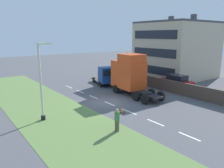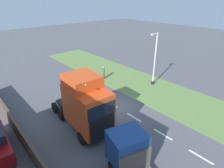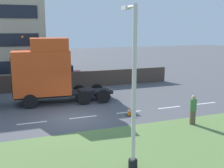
{
  "view_description": "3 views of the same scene",
  "coord_description": "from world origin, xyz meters",
  "px_view_note": "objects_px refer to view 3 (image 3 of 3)",
  "views": [
    {
      "loc": [
        -13.14,
        -18.47,
        7.1
      ],
      "look_at": [
        -0.11,
        -1.23,
        2.25
      ],
      "focal_mm": 35.0,
      "sensor_mm": 36.0,
      "label": 1
    },
    {
      "loc": [
        11.22,
        12.04,
        10.34
      ],
      "look_at": [
        -0.11,
        -0.76,
        2.29
      ],
      "focal_mm": 30.0,
      "sensor_mm": 36.0,
      "label": 2
    },
    {
      "loc": [
        -16.87,
        3.61,
        5.68
      ],
      "look_at": [
        -2.22,
        -1.85,
        2.53
      ],
      "focal_mm": 45.0,
      "sensor_mm": 36.0,
      "label": 3
    }
  ],
  "objects_px": {
    "lamp_post": "(133,98)",
    "pedestrian": "(193,110)",
    "lorry_cab": "(45,71)",
    "parked_car": "(59,76)",
    "traffic_cone_lead": "(129,111)"
  },
  "relations": [
    {
      "from": "pedestrian",
      "to": "traffic_cone_lead",
      "type": "height_order",
      "value": "pedestrian"
    },
    {
      "from": "parked_car",
      "to": "lorry_cab",
      "type": "bearing_deg",
      "value": 165.63
    },
    {
      "from": "traffic_cone_lead",
      "to": "parked_car",
      "type": "bearing_deg",
      "value": 12.62
    },
    {
      "from": "lamp_post",
      "to": "parked_car",
      "type": "bearing_deg",
      "value": -0.55
    },
    {
      "from": "lamp_post",
      "to": "traffic_cone_lead",
      "type": "height_order",
      "value": "lamp_post"
    },
    {
      "from": "lorry_cab",
      "to": "lamp_post",
      "type": "distance_m",
      "value": 11.65
    },
    {
      "from": "lamp_post",
      "to": "pedestrian",
      "type": "distance_m",
      "value": 6.94
    },
    {
      "from": "pedestrian",
      "to": "parked_car",
      "type": "bearing_deg",
      "value": 20.66
    },
    {
      "from": "parked_car",
      "to": "pedestrian",
      "type": "relative_size",
      "value": 2.57
    },
    {
      "from": "lorry_cab",
      "to": "lamp_post",
      "type": "bearing_deg",
      "value": -166.07
    },
    {
      "from": "lamp_post",
      "to": "lorry_cab",
      "type": "bearing_deg",
      "value": 9.56
    },
    {
      "from": "lamp_post",
      "to": "pedestrian",
      "type": "bearing_deg",
      "value": -57.27
    },
    {
      "from": "parked_car",
      "to": "lamp_post",
      "type": "bearing_deg",
      "value": -176.77
    },
    {
      "from": "traffic_cone_lead",
      "to": "lamp_post",
      "type": "bearing_deg",
      "value": 157.1
    },
    {
      "from": "lorry_cab",
      "to": "lamp_post",
      "type": "xyz_separation_m",
      "value": [
        -11.48,
        -1.93,
        0.47
      ]
    }
  ]
}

